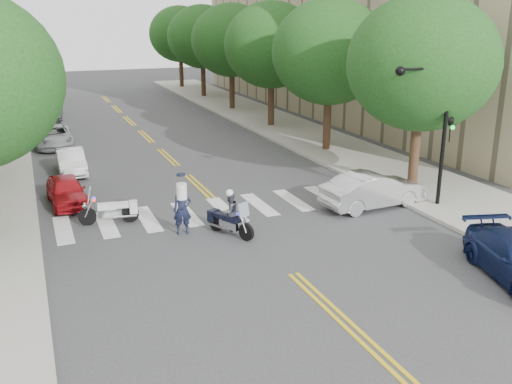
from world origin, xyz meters
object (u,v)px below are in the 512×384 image
officer_standing (182,210)px  motorcycle_police (229,215)px  motorcycle_parked (114,210)px  convertible (373,190)px

officer_standing → motorcycle_police: bearing=-21.2°
motorcycle_police → officer_standing: size_ratio=1.09×
motorcycle_parked → officer_standing: size_ratio=1.23×
motorcycle_police → convertible: bearing=159.8°
officer_standing → convertible: officer_standing is taller
motorcycle_police → officer_standing: 1.67m
motorcycle_police → motorcycle_parked: bearing=-64.0°
officer_standing → convertible: size_ratio=0.41×
motorcycle_police → motorcycle_parked: size_ratio=0.89×
convertible → motorcycle_parked: bearing=74.1°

